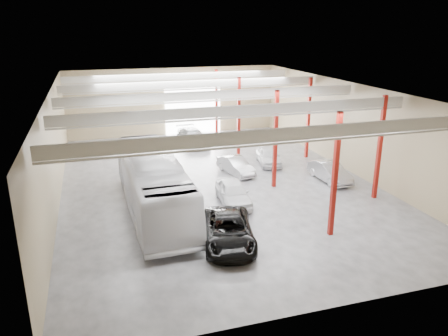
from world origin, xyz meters
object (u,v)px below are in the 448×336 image
coach_bus (153,184)px  car_row_b (236,166)px  car_row_a (233,193)px  car_row_c (193,137)px  car_right_far (269,156)px  black_sedan (229,230)px  car_right_near (330,172)px

coach_bus → car_row_b: 9.12m
coach_bus → car_row_a: coach_bus is taller
car_row_c → car_right_far: size_ratio=1.30×
coach_bus → black_sedan: 6.42m
car_row_b → car_right_far: 3.80m
car_right_far → coach_bus: bearing=-136.4°
car_row_b → car_row_c: 9.60m
car_row_a → car_right_far: car_row_a is taller
car_row_a → car_row_c: 15.22m
car_row_b → car_right_near: bearing=-40.9°
car_row_a → black_sedan: bearing=-105.9°
car_row_c → car_right_near: car_row_c is taller
black_sedan → car_row_b: black_sedan is taller
coach_bus → car_right_far: size_ratio=3.21×
car_right_near → black_sedan: bearing=-147.2°
car_row_a → car_right_near: (8.34, 2.07, -0.06)m
black_sedan → car_row_a: size_ratio=1.24×
coach_bus → black_sedan: coach_bus is taller
black_sedan → car_right_far: bearing=71.8°
car_row_b → car_right_far: (3.44, 1.59, 0.04)m
black_sedan → car_row_a: bearing=82.2°
car_row_a → car_right_near: car_row_a is taller
coach_bus → car_row_c: bearing=67.0°
car_row_c → car_right_near: (7.48, -13.13, -0.07)m
coach_bus → car_right_far: bearing=32.2°
black_sedan → car_right_near: 12.60m
coach_bus → car_row_b: (7.26, 5.40, -1.18)m
car_row_b → car_right_near: (6.24, -3.61, 0.04)m
car_row_c → car_right_near: size_ratio=1.25×
car_row_a → car_row_b: bearing=74.6°
car_right_near → car_right_far: bearing=115.9°
coach_bus → black_sedan: bearing=-60.7°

